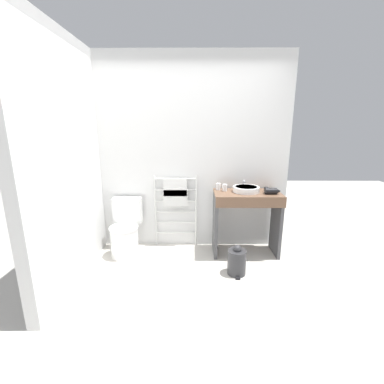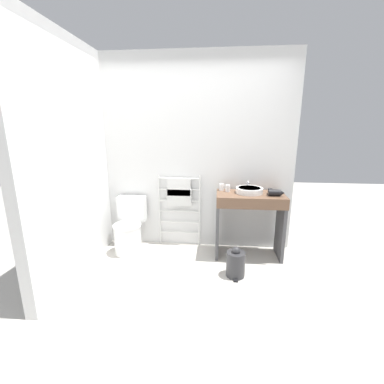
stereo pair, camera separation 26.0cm
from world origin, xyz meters
TOP-DOWN VIEW (x-y plane):
  - ground_plane at (0.00, 0.00)m, footprint 12.00×12.00m
  - wall_back at (0.00, 1.42)m, footprint 2.70×0.12m
  - wall_side at (-1.29, 0.68)m, footprint 0.12×2.02m
  - toilet at (-0.86, 1.07)m, footprint 0.39×0.50m
  - towel_radiator at (-0.20, 1.31)m, footprint 0.60×0.06m
  - vanity_counter at (0.75, 1.08)m, footprint 0.86×0.48m
  - sink_basin at (0.74, 1.12)m, footprint 0.35×0.35m
  - faucet at (0.74, 1.28)m, footprint 0.02×0.10m
  - cup_near_wall at (0.39, 1.23)m, footprint 0.06×0.06m
  - cup_near_edge at (0.47, 1.17)m, footprint 0.06×0.06m
  - hair_dryer at (1.04, 1.02)m, footprint 0.20×0.16m
  - trash_bin at (0.56, 0.56)m, footprint 0.22×0.25m

SIDE VIEW (x-z plane):
  - ground_plane at x=0.00m, z-range 0.00..0.00m
  - trash_bin at x=0.56m, z-range -0.02..0.34m
  - toilet at x=-0.86m, z-range -0.07..0.67m
  - vanity_counter at x=0.75m, z-range 0.14..0.99m
  - towel_radiator at x=-0.20m, z-range 0.21..1.23m
  - sink_basin at x=0.74m, z-range 0.85..0.92m
  - hair_dryer at x=1.04m, z-range 0.85..0.93m
  - cup_near_wall at x=0.39m, z-range 0.85..0.94m
  - cup_near_edge at x=0.47m, z-range 0.85..0.94m
  - faucet at x=0.74m, z-range 0.87..0.99m
  - wall_back at x=0.00m, z-range 0.00..2.62m
  - wall_side at x=-1.29m, z-range 0.00..2.62m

